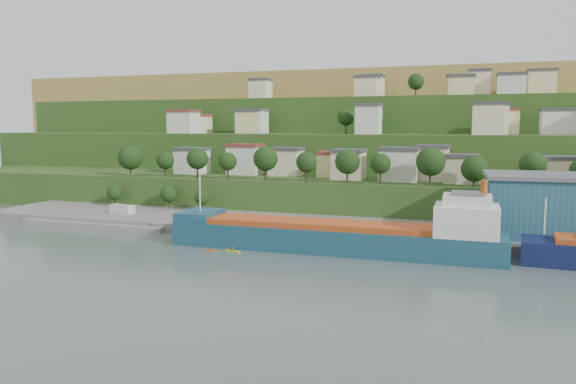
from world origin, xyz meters
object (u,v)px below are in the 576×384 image
at_px(cargo_ship_near, 342,238).
at_px(warehouse, 563,205).
at_px(caravan, 122,211).
at_px(kayak_orange, 212,250).

distance_m(cargo_ship_near, warehouse, 46.67).
relative_size(caravan, kayak_orange, 2.26).
bearing_deg(kayak_orange, warehouse, 32.10).
relative_size(cargo_ship_near, kayak_orange, 22.45).
relative_size(warehouse, kayak_orange, 10.91).
bearing_deg(warehouse, caravan, 179.39).
relative_size(cargo_ship_near, warehouse, 2.06).
xyz_separation_m(cargo_ship_near, caravan, (-62.37, 15.84, 0.05)).
bearing_deg(cargo_ship_near, warehouse, 25.23).
bearing_deg(caravan, kayak_orange, -22.27).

